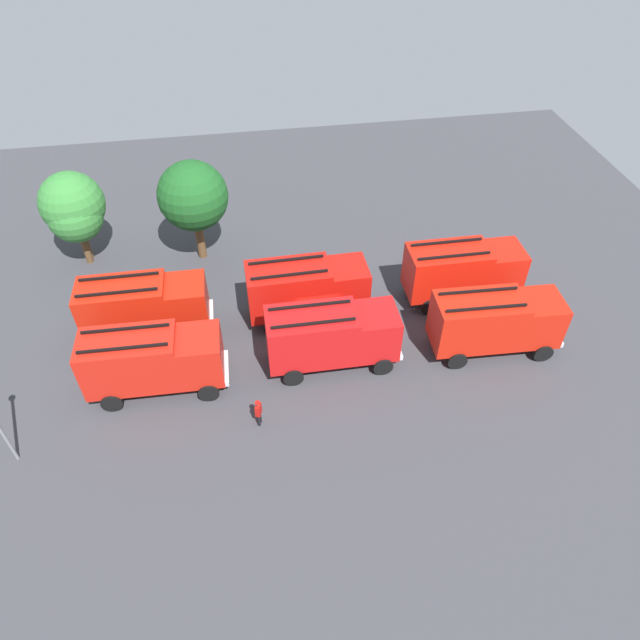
{
  "coord_description": "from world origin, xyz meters",
  "views": [
    {
      "loc": [
        -3.93,
        -23.64,
        23.79
      ],
      "look_at": [
        0.0,
        0.0,
        1.4
      ],
      "focal_mm": 32.49,
      "sensor_mm": 36.0,
      "label": 1
    }
  ],
  "objects": [
    {
      "name": "firefighter_2",
      "position": [
        -7.95,
        0.04,
        0.89
      ],
      "size": [
        0.47,
        0.34,
        1.6
      ],
      "rotation": [
        0.0,
        0.0,
        4.97
      ],
      "color": "black",
      "rests_on": "ground"
    },
    {
      "name": "tree_1",
      "position": [
        -14.13,
        9.74,
        3.64
      ],
      "size": [
        3.49,
        3.49,
        5.41
      ],
      "color": "brown",
      "rests_on": "ground"
    },
    {
      "name": "fire_truck_3",
      "position": [
        -9.74,
        2.03,
        2.15
      ],
      "size": [
        7.22,
        2.81,
        3.88
      ],
      "rotation": [
        0.0,
        0.0,
        -0.01
      ],
      "color": "red",
      "rests_on": "ground"
    },
    {
      "name": "traffic_cone_0",
      "position": [
        -0.5,
        3.9,
        0.32
      ],
      "size": [
        0.44,
        0.44,
        0.63
      ],
      "primitive_type": "cone",
      "color": "#F2600C",
      "rests_on": "ground"
    },
    {
      "name": "firefighter_0",
      "position": [
        0.23,
        4.53,
        1.01
      ],
      "size": [
        0.44,
        0.29,
        1.78
      ],
      "rotation": [
        0.0,
        0.0,
        1.67
      ],
      "color": "black",
      "rests_on": "ground"
    },
    {
      "name": "fire_truck_4",
      "position": [
        -0.45,
        2.05,
        2.15
      ],
      "size": [
        7.24,
        2.84,
        3.88
      ],
      "rotation": [
        0.0,
        0.0,
        0.02
      ],
      "color": "red",
      "rests_on": "ground"
    },
    {
      "name": "fire_truck_1",
      "position": [
        0.27,
        -2.05,
        2.15
      ],
      "size": [
        7.21,
        2.79,
        3.88
      ],
      "rotation": [
        0.0,
        0.0,
        -0.01
      ],
      "color": "red",
      "rests_on": "ground"
    },
    {
      "name": "ground_plane",
      "position": [
        0.0,
        0.0,
        0.0
      ],
      "size": [
        55.66,
        55.66,
        0.0
      ],
      "primitive_type": "plane",
      "color": "#38383D"
    },
    {
      "name": "fire_truck_2",
      "position": [
        9.34,
        -2.42,
        2.15
      ],
      "size": [
        7.3,
        3.02,
        3.88
      ],
      "rotation": [
        0.0,
        0.0,
        -0.05
      ],
      "color": "red",
      "rests_on": "ground"
    },
    {
      "name": "tree_0",
      "position": [
        -14.19,
        10.18,
        4.23
      ],
      "size": [
        4.05,
        4.05,
        6.28
      ],
      "color": "brown",
      "rests_on": "ground"
    },
    {
      "name": "fire_truck_0",
      "position": [
        -9.08,
        -2.3,
        2.15
      ],
      "size": [
        7.26,
        2.91,
        3.88
      ],
      "rotation": [
        0.0,
        0.0,
        -0.03
      ],
      "color": "red",
      "rests_on": "ground"
    },
    {
      "name": "firefighter_1",
      "position": [
        -4.01,
        -5.57,
        0.93
      ],
      "size": [
        0.36,
        0.48,
        1.66
      ],
      "rotation": [
        0.0,
        0.0,
        2.81
      ],
      "color": "black",
      "rests_on": "ground"
    },
    {
      "name": "fire_truck_5",
      "position": [
        9.14,
        2.2,
        2.15
      ],
      "size": [
        7.22,
        2.8,
        3.88
      ],
      "rotation": [
        0.0,
        0.0,
        -0.01
      ],
      "color": "red",
      "rests_on": "ground"
    },
    {
      "name": "tree_2",
      "position": [
        -6.6,
        9.14,
        4.65
      ],
      "size": [
        4.46,
        4.46,
        6.91
      ],
      "color": "brown",
      "rests_on": "ground"
    }
  ]
}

